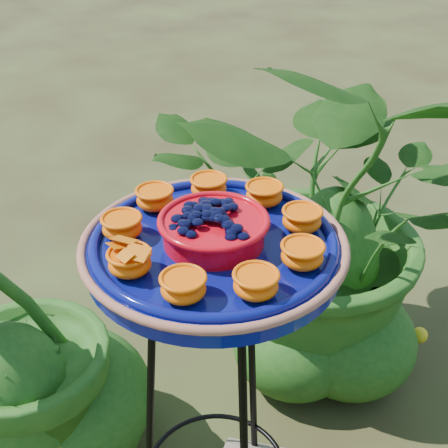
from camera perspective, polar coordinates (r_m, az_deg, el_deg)
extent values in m
torus|color=black|center=(1.03, -0.91, -3.85)|extent=(0.30, 0.30, 0.01)
cylinder|color=black|center=(1.38, 2.65, -14.92)|extent=(0.04, 0.08, 0.81)
cylinder|color=black|center=(1.32, -6.80, -17.84)|extent=(0.06, 0.07, 0.81)
cylinder|color=#080E60|center=(1.01, -0.93, -2.50)|extent=(0.53, 0.53, 0.04)
torus|color=#A05548|center=(1.00, -0.93, -1.72)|extent=(0.43, 0.43, 0.01)
torus|color=#080E60|center=(1.00, -0.94, -1.54)|extent=(0.40, 0.40, 0.02)
cylinder|color=red|center=(0.99, -0.94, -0.65)|extent=(0.21, 0.21, 0.04)
torus|color=red|center=(0.98, -0.96, 0.34)|extent=(0.18, 0.18, 0.01)
ellipsoid|color=black|center=(0.97, -0.96, 0.62)|extent=(0.14, 0.14, 0.03)
ellipsoid|color=#F26802|center=(0.94, 7.16, -2.98)|extent=(0.06, 0.06, 0.03)
cylinder|color=#FB6405|center=(0.93, 7.22, -2.17)|extent=(0.06, 0.06, 0.01)
ellipsoid|color=#F26802|center=(1.03, 7.13, 0.26)|extent=(0.06, 0.06, 0.03)
cylinder|color=#FB6405|center=(1.02, 7.19, 1.02)|extent=(0.06, 0.06, 0.01)
ellipsoid|color=#F26802|center=(1.09, 3.69, 2.57)|extent=(0.06, 0.06, 0.03)
cylinder|color=#FB6405|center=(1.09, 3.72, 3.31)|extent=(0.06, 0.06, 0.01)
ellipsoid|color=#F26802|center=(1.12, -1.40, 3.27)|extent=(0.06, 0.06, 0.03)
cylinder|color=#FB6405|center=(1.11, -1.41, 4.00)|extent=(0.06, 0.06, 0.01)
ellipsoid|color=#F26802|center=(1.09, -6.33, 2.19)|extent=(0.06, 0.06, 0.03)
cylinder|color=#FB6405|center=(1.08, -6.38, 2.93)|extent=(0.06, 0.06, 0.01)
ellipsoid|color=#F26802|center=(1.01, -9.29, -0.39)|extent=(0.06, 0.06, 0.03)
cylinder|color=#FB6405|center=(1.01, -9.37, 0.38)|extent=(0.06, 0.06, 0.01)
ellipsoid|color=#F26802|center=(0.93, -8.60, -3.64)|extent=(0.06, 0.06, 0.03)
cylinder|color=#FB6405|center=(0.92, -8.68, -2.82)|extent=(0.06, 0.06, 0.01)
ellipsoid|color=#F26802|center=(0.87, -3.73, -5.94)|extent=(0.06, 0.06, 0.03)
cylinder|color=#FB6405|center=(0.86, -3.77, -5.10)|extent=(0.06, 0.06, 0.01)
ellipsoid|color=#F26802|center=(0.88, 2.92, -5.64)|extent=(0.06, 0.06, 0.03)
cylinder|color=#FB6405|center=(0.87, 2.95, -4.80)|extent=(0.06, 0.06, 0.01)
cylinder|color=black|center=(0.92, -8.73, -2.35)|extent=(0.02, 0.02, 0.00)
cube|color=orange|center=(0.93, -9.10, -1.41)|extent=(0.05, 0.04, 0.01)
cube|color=orange|center=(0.90, -7.98, -2.60)|extent=(0.05, 0.04, 0.01)
imported|color=#194C14|center=(1.76, 10.17, 0.89)|extent=(1.20, 1.15, 1.03)
imported|color=#194C14|center=(1.48, -19.56, -10.42)|extent=(0.60, 0.63, 0.91)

